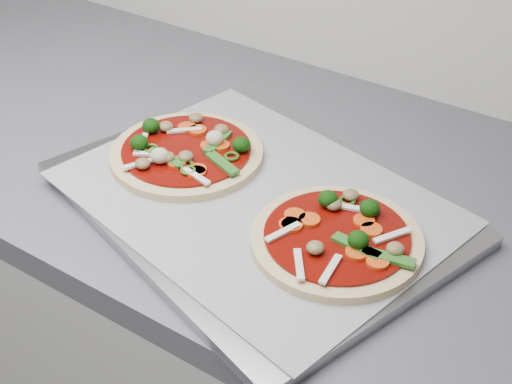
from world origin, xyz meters
The scene contains 6 objects.
base_cabinet centered at (0.00, 1.30, 0.43)m, with size 3.60×0.60×0.86m, color beige.
countertop centered at (0.00, 1.30, 0.88)m, with size 3.60×0.60×0.04m, color #56565D.
baking_tray centered at (0.21, 1.22, 0.91)m, with size 0.48×0.35×0.02m, color #949399.
parchment centered at (0.21, 1.22, 0.92)m, with size 0.46×0.33×0.00m, color gray.
pizza_left centered at (0.09, 1.24, 0.93)m, with size 0.21×0.21×0.03m.
pizza_right centered at (0.34, 1.20, 0.93)m, with size 0.25×0.25×0.03m.
Camera 1 is at (0.60, 0.63, 1.44)m, focal length 50.00 mm.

